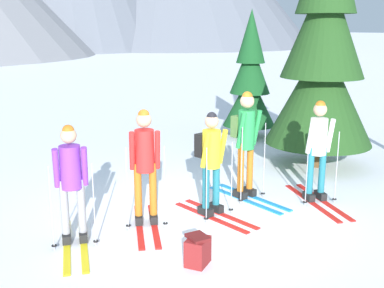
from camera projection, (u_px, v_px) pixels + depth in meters
ground_plane at (195, 213)px, 7.50m from camera, size 400.00×400.00×0.00m
skier_in_purple at (71, 181)px, 6.28m from camera, size 0.75×1.69×1.64m
skier_in_red at (145, 160)px, 6.89m from camera, size 0.86×1.60×1.73m
skier_in_yellow at (211, 158)px, 7.26m from camera, size 0.63×1.60×1.63m
skier_in_green at (246, 138)px, 7.96m from camera, size 0.60×1.70×1.83m
skier_in_white at (318, 147)px, 7.83m from camera, size 0.76×1.80×1.71m
pine_tree_near at (250, 80)px, 12.35m from camera, size 1.37×1.37×3.31m
pine_tree_mid at (323, 50)px, 9.49m from camera, size 2.18×2.18×5.26m
backpack_on_snow_front at (198, 250)px, 5.85m from camera, size 0.40×0.38×0.38m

